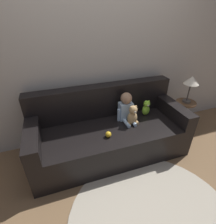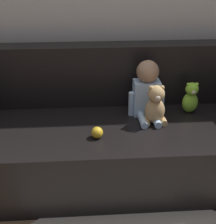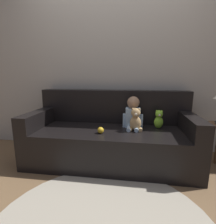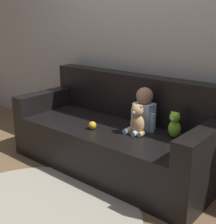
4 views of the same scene
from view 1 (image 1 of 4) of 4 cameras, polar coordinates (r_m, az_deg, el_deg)
name	(u,v)px [view 1 (image 1 of 4)]	position (r m, az deg, el deg)	size (l,w,h in m)	color
ground_plane	(110,151)	(2.56, 0.54, -12.66)	(12.00, 12.00, 0.00)	brown
wall_back	(97,50)	(2.39, -3.64, 19.60)	(8.00, 0.05, 2.60)	#ADA89E
couch	(108,132)	(2.40, 0.11, -6.44)	(2.02, 0.85, 0.88)	black
person_baby	(126,108)	(2.37, 5.92, 1.42)	(0.25, 0.31, 0.39)	silver
teddy_bear_brown	(133,116)	(2.30, 8.03, -1.16)	(0.16, 0.13, 0.28)	tan
plush_toy_side	(146,108)	(2.54, 12.34, 1.33)	(0.11, 0.10, 0.23)	#8CD133
toy_ball	(108,134)	(2.10, 0.11, -7.33)	(0.07, 0.07, 0.07)	gold
floor_rug	(155,222)	(2.02, 14.95, -31.44)	(1.66, 1.66, 0.01)	#B2A893
side_table	(189,91)	(2.89, 24.99, 6.37)	(0.30, 0.30, 0.92)	brown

